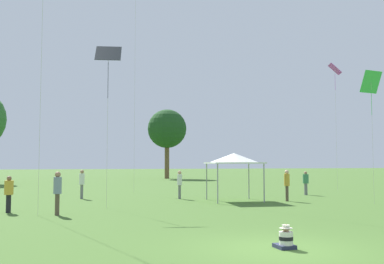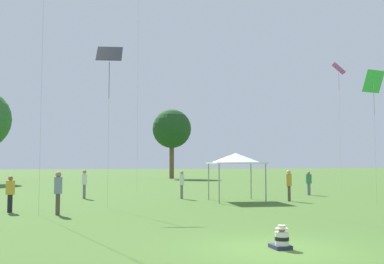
# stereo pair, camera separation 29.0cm
# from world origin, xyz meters

# --- Properties ---
(ground_plane) EXTENTS (300.00, 300.00, 0.00)m
(ground_plane) POSITION_xyz_m (0.00, 0.00, 0.00)
(ground_plane) COLOR #426628
(seated_toddler) EXTENTS (0.45, 0.56, 0.62)m
(seated_toddler) POSITION_xyz_m (0.23, -0.01, 0.25)
(seated_toddler) COLOR #282D47
(seated_toddler) RESTS_ON ground
(person_standing_0) EXTENTS (0.55, 0.55, 1.62)m
(person_standing_0) POSITION_xyz_m (10.95, 16.91, 0.95)
(person_standing_0) COLOR slate
(person_standing_0) RESTS_ON ground
(person_standing_2) EXTENTS (0.43, 0.43, 1.83)m
(person_standing_2) POSITION_xyz_m (-5.40, 9.35, 1.11)
(person_standing_2) COLOR brown
(person_standing_2) RESTS_ON ground
(person_standing_3) EXTENTS (0.32, 0.32, 1.79)m
(person_standing_3) POSITION_xyz_m (7.26, 12.79, 1.08)
(person_standing_3) COLOR brown
(person_standing_3) RESTS_ON ground
(person_standing_4) EXTENTS (0.41, 0.41, 1.72)m
(person_standing_4) POSITION_xyz_m (1.77, 16.17, 1.04)
(person_standing_4) COLOR slate
(person_standing_4) RESTS_ON ground
(person_standing_5) EXTENTS (0.53, 0.53, 1.62)m
(person_standing_5) POSITION_xyz_m (-7.47, 10.97, 0.95)
(person_standing_5) COLOR black
(person_standing_5) RESTS_ON ground
(person_standing_6) EXTENTS (0.35, 0.35, 1.77)m
(person_standing_6) POSITION_xyz_m (-3.96, 17.92, 1.07)
(person_standing_6) COLOR slate
(person_standing_6) RESTS_ON ground
(canopy_tent) EXTENTS (3.22, 3.22, 2.76)m
(canopy_tent) POSITION_xyz_m (4.37, 13.71, 2.44)
(canopy_tent) COLOR white
(canopy_tent) RESTS_ON ground
(kite_3) EXTENTS (1.41, 1.13, 8.09)m
(kite_3) POSITION_xyz_m (-3.11, 11.74, 7.50)
(kite_3) COLOR #1E2328
(kite_3) RESTS_ON ground
(kite_5) EXTENTS (1.30, 0.67, 7.19)m
(kite_5) POSITION_xyz_m (10.92, 9.93, 6.51)
(kite_5) COLOR green
(kite_5) RESTS_ON ground
(kite_9) EXTENTS (1.25, 1.43, 10.31)m
(kite_9) POSITION_xyz_m (16.27, 20.97, 9.68)
(kite_9) COLOR #B738C6
(kite_9) RESTS_ON ground
(distant_tree_2) EXTENTS (5.46, 5.46, 9.74)m
(distant_tree_2) POSITION_xyz_m (9.32, 50.93, 6.95)
(distant_tree_2) COLOR brown
(distant_tree_2) RESTS_ON ground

